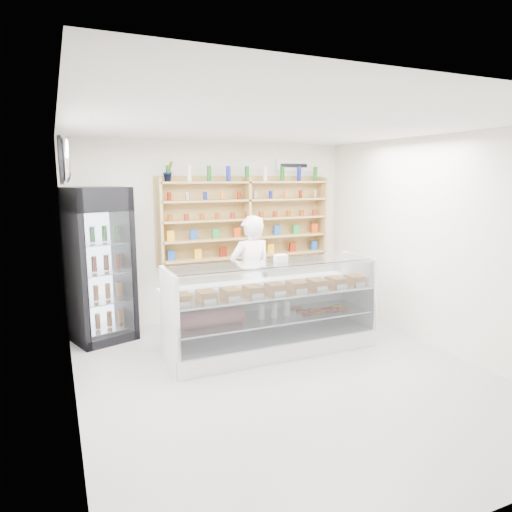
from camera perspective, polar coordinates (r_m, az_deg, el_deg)
name	(u,v)px	position (r m, az deg, el deg)	size (l,w,h in m)	color
room	(288,256)	(5.04, 3.98, -0.03)	(5.00, 5.00, 5.00)	#A4A3A8
display_counter	(272,326)	(6.04, 2.00, -8.76)	(2.74, 0.82, 1.19)	white
shop_worker	(251,276)	(6.50, -0.66, -2.54)	(0.63, 0.42, 1.74)	white
drinks_cooler	(99,265)	(6.65, -19.09, -1.03)	(0.96, 0.95, 2.13)	black
wall_shelving	(247,219)	(7.32, -1.12, 4.62)	(2.84, 0.28, 1.33)	tan
potted_plant	(168,171)	(6.91, -10.90, 10.36)	(0.16, 0.13, 0.30)	#1E6626
security_mirror	(65,160)	(5.59, -22.74, 11.02)	(0.15, 0.50, 0.50)	silver
wall_sign	(293,166)	(7.80, 4.70, 11.20)	(0.62, 0.03, 0.20)	white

